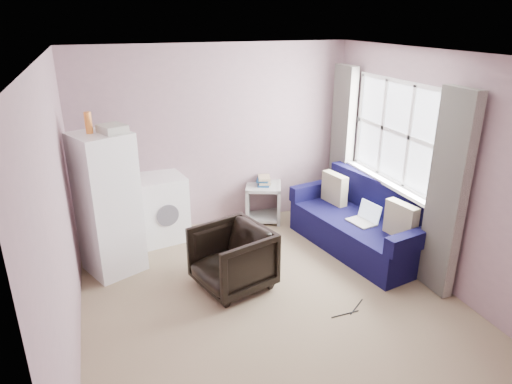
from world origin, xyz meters
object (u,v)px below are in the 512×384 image
fridge (108,203)px  side_table (263,199)px  washing_machine (160,206)px  sofa (363,224)px  armchair (232,256)px

fridge → side_table: (2.15, 0.73, -0.52)m
fridge → washing_machine: size_ratio=2.14×
fridge → sofa: size_ratio=0.91×
washing_machine → side_table: (1.50, 0.09, -0.14)m
washing_machine → side_table: bearing=-6.4°
washing_machine → sofa: bearing=-34.8°
armchair → washing_machine: (-0.56, 1.47, 0.08)m
sofa → armchair: bearing=179.3°
armchair → side_table: 1.81m
fridge → sofa: fridge is taller
fridge → side_table: fridge is taller
fridge → sofa: (3.06, -0.49, -0.52)m
armchair → sofa: size_ratio=0.37×
washing_machine → sofa: (2.41, -1.13, -0.14)m
armchair → sofa: 1.88m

